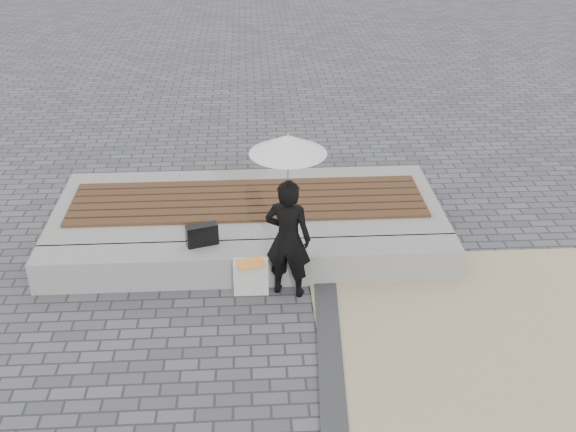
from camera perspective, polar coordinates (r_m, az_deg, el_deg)
The scene contains 10 objects.
ground at distance 6.96m, azimuth -3.06°, elevation -12.45°, with size 80.00×80.00×0.00m, color #525258.
edging_band at distance 6.62m, azimuth 3.72°, elevation -14.92°, with size 0.25×5.20×0.04m, color #323234.
seating_ledge at distance 8.13m, azimuth -3.23°, elevation -3.94°, with size 5.00×0.45×0.40m, color #969691.
timber_platform at distance 9.16m, azimuth -3.29°, elevation 0.11°, with size 5.00×2.00×0.40m, color gray.
timber_decking at distance 9.06m, azimuth -3.33°, elevation 1.33°, with size 4.60×1.20×0.04m, color brown, non-canonical shape.
woman at distance 7.59m, azimuth -0.00°, elevation -1.89°, with size 0.52×0.34×1.43m, color black.
parasol at distance 7.08m, azimuth -0.00°, elevation 5.97°, with size 0.81×0.81×1.04m.
handbag at distance 8.09m, azimuth -7.14°, elevation -1.56°, with size 0.37×0.13×0.26m, color black.
canvas_tote at distance 7.88m, azimuth -3.09°, elevation -5.04°, with size 0.39×0.17×0.42m, color silver.
magazine at distance 7.72m, azimuth -3.12°, elevation -3.93°, with size 0.30×0.22×0.01m, color red.
Camera 1 is at (0.06, -5.24, 4.58)m, focal length 42.91 mm.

